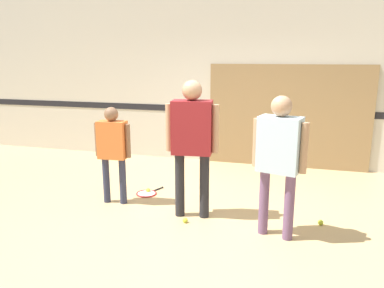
{
  "coord_description": "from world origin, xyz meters",
  "views": [
    {
      "loc": [
        1.03,
        -4.37,
        2.02
      ],
      "look_at": [
        -0.17,
        -0.0,
        0.96
      ],
      "focal_mm": 35.0,
      "sensor_mm": 36.0,
      "label": 1
    }
  ],
  "objects_px": {
    "person_student_left": "(113,145)",
    "tennis_ball_near_instructor": "(185,220)",
    "person_student_right": "(279,152)",
    "racket_spare_on_floor": "(147,193)",
    "tennis_ball_by_spare_racket": "(148,190)",
    "person_instructor": "(192,135)",
    "tennis_ball_stray_left": "(321,222)"
  },
  "relations": [
    {
      "from": "person_student_left",
      "to": "person_student_right",
      "type": "xyz_separation_m",
      "value": [
        2.24,
        -0.44,
        0.16
      ]
    },
    {
      "from": "person_student_right",
      "to": "tennis_ball_stray_left",
      "type": "xyz_separation_m",
      "value": [
        0.53,
        0.44,
        -0.97
      ]
    },
    {
      "from": "person_student_right",
      "to": "racket_spare_on_floor",
      "type": "xyz_separation_m",
      "value": [
        -1.93,
        0.87,
        -0.99
      ]
    },
    {
      "from": "tennis_ball_stray_left",
      "to": "racket_spare_on_floor",
      "type": "bearing_deg",
      "value": 170.02
    },
    {
      "from": "racket_spare_on_floor",
      "to": "tennis_ball_stray_left",
      "type": "height_order",
      "value": "tennis_ball_stray_left"
    },
    {
      "from": "person_student_left",
      "to": "tennis_ball_near_instructor",
      "type": "distance_m",
      "value": 1.45
    },
    {
      "from": "person_instructor",
      "to": "person_student_right",
      "type": "height_order",
      "value": "person_instructor"
    },
    {
      "from": "person_instructor",
      "to": "tennis_ball_near_instructor",
      "type": "height_order",
      "value": "person_instructor"
    },
    {
      "from": "tennis_ball_by_spare_racket",
      "to": "person_student_left",
      "type": "bearing_deg",
      "value": -120.34
    },
    {
      "from": "racket_spare_on_floor",
      "to": "tennis_ball_stray_left",
      "type": "relative_size",
      "value": 8.09
    },
    {
      "from": "racket_spare_on_floor",
      "to": "tennis_ball_stray_left",
      "type": "bearing_deg",
      "value": -75.34
    },
    {
      "from": "person_student_right",
      "to": "tennis_ball_by_spare_racket",
      "type": "relative_size",
      "value": 24.53
    },
    {
      "from": "person_student_left",
      "to": "tennis_ball_by_spare_racket",
      "type": "distance_m",
      "value": 1.0
    },
    {
      "from": "person_instructor",
      "to": "tennis_ball_near_instructor",
      "type": "relative_size",
      "value": 26.48
    },
    {
      "from": "person_student_right",
      "to": "racket_spare_on_floor",
      "type": "height_order",
      "value": "person_student_right"
    },
    {
      "from": "person_instructor",
      "to": "tennis_ball_stray_left",
      "type": "distance_m",
      "value": 1.92
    },
    {
      "from": "racket_spare_on_floor",
      "to": "tennis_ball_stray_left",
      "type": "distance_m",
      "value": 2.5
    },
    {
      "from": "person_instructor",
      "to": "person_student_left",
      "type": "relative_size",
      "value": 1.28
    },
    {
      "from": "person_student_left",
      "to": "racket_spare_on_floor",
      "type": "relative_size",
      "value": 2.55
    },
    {
      "from": "person_student_right",
      "to": "tennis_ball_by_spare_racket",
      "type": "distance_m",
      "value": 2.37
    },
    {
      "from": "person_student_right",
      "to": "tennis_ball_near_instructor",
      "type": "relative_size",
      "value": 24.53
    },
    {
      "from": "person_instructor",
      "to": "tennis_ball_near_instructor",
      "type": "xyz_separation_m",
      "value": [
        -0.03,
        -0.22,
        -1.05
      ]
    },
    {
      "from": "tennis_ball_by_spare_racket",
      "to": "person_instructor",
      "type": "bearing_deg",
      "value": -36.81
    },
    {
      "from": "tennis_ball_by_spare_racket",
      "to": "person_student_right",
      "type": "bearing_deg",
      "value": -25.7
    },
    {
      "from": "tennis_ball_near_instructor",
      "to": "person_instructor",
      "type": "bearing_deg",
      "value": 82.75
    },
    {
      "from": "person_student_left",
      "to": "tennis_ball_by_spare_racket",
      "type": "xyz_separation_m",
      "value": [
        0.29,
        0.5,
        -0.81
      ]
    },
    {
      "from": "tennis_ball_near_instructor",
      "to": "tennis_ball_by_spare_racket",
      "type": "xyz_separation_m",
      "value": [
        -0.85,
        0.88,
        0.0
      ]
    },
    {
      "from": "person_student_left",
      "to": "tennis_ball_stray_left",
      "type": "bearing_deg",
      "value": -3.13
    },
    {
      "from": "person_student_left",
      "to": "tennis_ball_near_instructor",
      "type": "height_order",
      "value": "person_student_left"
    },
    {
      "from": "racket_spare_on_floor",
      "to": "person_student_left",
      "type": "bearing_deg",
      "value": 169.56
    },
    {
      "from": "person_student_right",
      "to": "tennis_ball_stray_left",
      "type": "distance_m",
      "value": 1.19
    },
    {
      "from": "person_student_left",
      "to": "tennis_ball_stray_left",
      "type": "xyz_separation_m",
      "value": [
        2.77,
        0.0,
        -0.81
      ]
    }
  ]
}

